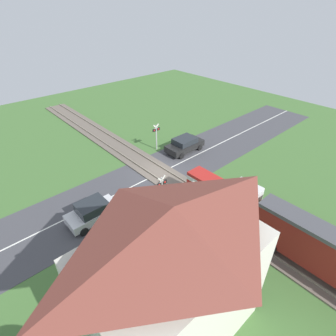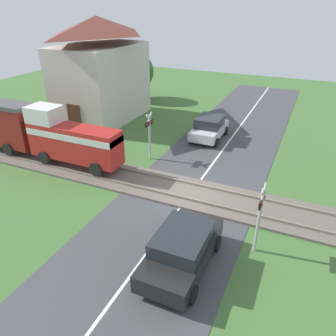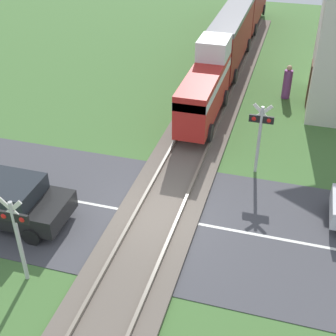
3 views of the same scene
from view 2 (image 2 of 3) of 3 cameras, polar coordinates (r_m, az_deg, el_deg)
ground_plane at (r=16.39m, az=3.96°, el=-4.55°), size 60.00×60.00×0.00m
road_surface at (r=16.38m, az=3.97°, el=-4.52°), size 48.00×6.40×0.02m
track_bed at (r=16.35m, az=3.97°, el=-4.35°), size 2.80×48.00×0.24m
car_near_crossing at (r=11.93m, az=2.47°, el=-13.85°), size 4.13×2.02×1.51m
car_far_side at (r=22.75m, az=7.22°, el=7.01°), size 3.65×1.95×1.56m
crossing_signal_west_approach at (r=12.38m, az=15.79°, el=-7.09°), size 0.90×0.18×2.88m
crossing_signal_east_approach at (r=19.22m, az=-3.25°, el=6.66°), size 0.90×0.18×2.88m
station_building at (r=26.53m, az=-11.66°, el=16.10°), size 7.78×5.08×7.60m
pedestrian_by_station at (r=24.01m, az=-18.03°, el=6.90°), size 0.42×0.42×1.71m
tree_by_station at (r=32.03m, az=-5.72°, el=16.38°), size 3.44×3.44×4.31m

